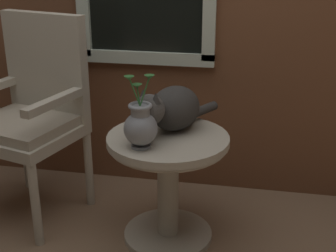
% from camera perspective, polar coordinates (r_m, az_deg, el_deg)
% --- Properties ---
extents(ground_plane, '(6.00, 6.00, 0.00)m').
position_cam_1_polar(ground_plane, '(2.36, -5.22, -14.47)').
color(ground_plane, '#7F6047').
extents(wicker_side_table, '(0.57, 0.57, 0.55)m').
position_cam_1_polar(wicker_side_table, '(2.24, -0.00, -5.24)').
color(wicker_side_table, '#B2A893').
rests_on(wicker_side_table, ground_plane).
extents(wicker_chair, '(0.61, 0.59, 1.05)m').
position_cam_1_polar(wicker_chair, '(2.54, -16.03, 2.05)').
color(wicker_chair, '#B2A893').
rests_on(wicker_chair, ground_plane).
extents(cat, '(0.34, 0.49, 0.23)m').
position_cam_1_polar(cat, '(2.19, 0.39, 2.13)').
color(cat, '#33302D').
rests_on(cat, wicker_side_table).
extents(pewter_vase_with_ivy, '(0.15, 0.15, 0.32)m').
position_cam_1_polar(pewter_vase_with_ivy, '(2.02, -3.34, 0.09)').
color(pewter_vase_with_ivy, gray).
rests_on(pewter_vase_with_ivy, wicker_side_table).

